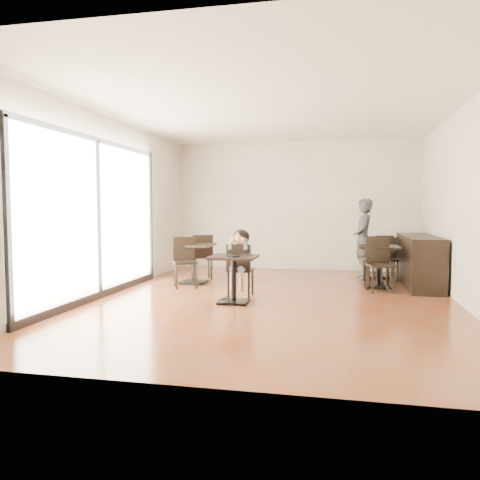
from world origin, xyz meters
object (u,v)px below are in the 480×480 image
(chair_mid_b, at_px, (380,266))
(chair_back_b, at_px, (388,260))
(chair_back_a, at_px, (383,255))
(cafe_table_mid, at_px, (378,266))
(chair_left_a, at_px, (202,257))
(child, at_px, (241,263))
(cafe_table_back, at_px, (378,260))
(chair_left_b, at_px, (185,263))
(child_table, at_px, (234,279))
(child_chair, at_px, (241,270))
(chair_mid_a, at_px, (376,259))
(adult_patron, at_px, (363,239))
(cafe_table_left, at_px, (194,264))

(chair_mid_b, height_order, chair_back_b, chair_mid_b)
(chair_back_a, distance_m, chair_back_b, 1.08)
(cafe_table_mid, xyz_separation_m, chair_left_a, (-3.67, 0.25, 0.08))
(child, height_order, cafe_table_back, child)
(chair_left_b, bearing_deg, child_table, -69.25)
(child_chair, xyz_separation_m, chair_back_a, (2.69, 3.37, -0.01))
(chair_mid_a, distance_m, chair_left_a, 3.69)
(child_table, bearing_deg, chair_mid_a, 47.25)
(cafe_table_mid, relative_size, chair_left_b, 0.83)
(cafe_table_back, bearing_deg, child_table, -126.77)
(chair_left_a, bearing_deg, cafe_table_back, 171.17)
(chair_mid_a, relative_size, chair_back_a, 1.06)
(cafe_table_back, relative_size, chair_mid_b, 0.78)
(child, xyz_separation_m, adult_patron, (2.19, 2.54, 0.29))
(child_chair, bearing_deg, adult_patron, -130.83)
(cafe_table_mid, distance_m, chair_left_b, 3.77)
(child_chair, relative_size, chair_back_a, 1.01)
(cafe_table_left, bearing_deg, child_table, -55.12)
(cafe_table_left, bearing_deg, chair_left_b, -90.00)
(adult_patron, xyz_separation_m, chair_back_a, (0.49, 0.83, -0.42))
(child_table, bearing_deg, chair_back_a, 55.58)
(adult_patron, bearing_deg, chair_back_b, 58.18)
(chair_left_b, bearing_deg, chair_back_a, 9.91)
(adult_patron, height_order, chair_back_a, adult_patron)
(cafe_table_mid, bearing_deg, child_table, -139.45)
(child, bearing_deg, child_table, -90.00)
(chair_left_a, relative_size, chair_back_b, 1.06)
(adult_patron, relative_size, chair_left_b, 1.80)
(cafe_table_mid, bearing_deg, chair_mid_b, -90.00)
(child_chair, xyz_separation_m, child, (0.00, 0.00, 0.12))
(chair_back_a, bearing_deg, cafe_table_left, 23.61)
(child, height_order, cafe_table_left, child)
(chair_mid_a, bearing_deg, cafe_table_left, 0.55)
(child_table, relative_size, chair_left_a, 0.80)
(chair_left_a, bearing_deg, adult_patron, 167.95)
(adult_patron, height_order, cafe_table_back, adult_patron)
(adult_patron, bearing_deg, chair_left_b, -66.57)
(chair_mid_b, distance_m, chair_back_a, 2.41)
(cafe_table_mid, xyz_separation_m, chair_mid_b, (0.00, -0.55, 0.08))
(child_chair, distance_m, cafe_table_mid, 2.87)
(child_table, bearing_deg, child, 90.00)
(child_table, relative_size, chair_back_a, 0.84)
(child_table, bearing_deg, child_chair, 90.00)
(cafe_table_mid, bearing_deg, chair_left_a, 176.08)
(cafe_table_mid, distance_m, cafe_table_back, 1.31)
(child_table, distance_m, chair_left_b, 1.75)
(chair_mid_b, bearing_deg, chair_back_b, 66.45)
(cafe_table_mid, relative_size, cafe_table_left, 1.00)
(adult_patron, xyz_separation_m, chair_mid_b, (0.24, -1.56, -0.39))
(cafe_table_back, height_order, chair_back_b, chair_back_b)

